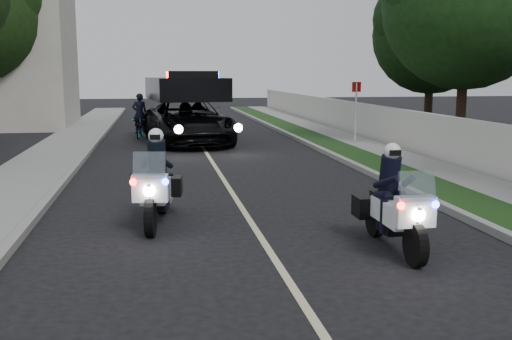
{
  "coord_description": "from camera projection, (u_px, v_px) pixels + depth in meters",
  "views": [
    {
      "loc": [
        -1.73,
        -6.33,
        2.82
      ],
      "look_at": [
        0.11,
        4.55,
        1.0
      ],
      "focal_mm": 41.67,
      "sensor_mm": 36.0,
      "label": 1
    }
  ],
  "objects": [
    {
      "name": "bicycle",
      "position": [
        140.0,
        138.0,
        25.82
      ],
      "size": [
        0.75,
        1.67,
        0.84
      ],
      "primitive_type": "imported",
      "rotation": [
        0.0,
        0.0,
        -0.12
      ],
      "color": "black",
      "rests_on": "ground"
    },
    {
      "name": "cyclist",
      "position": [
        140.0,
        138.0,
        25.82
      ],
      "size": [
        0.65,
        0.45,
        1.73
      ],
      "primitive_type": "imported",
      "rotation": [
        0.0,
        0.0,
        3.2
      ],
      "color": "black",
      "rests_on": "ground"
    },
    {
      "name": "sign_post",
      "position": [
        355.0,
        145.0,
        23.43
      ],
      "size": [
        0.47,
        0.47,
        2.53
      ],
      "primitive_type": null,
      "rotation": [
        0.0,
        0.0,
        0.2
      ],
      "color": "#A9250C",
      "rests_on": "ground"
    },
    {
      "name": "curb_left",
      "position": [
        68.0,
        176.0,
        15.95
      ],
      "size": [
        0.2,
        60.0,
        0.15
      ],
      "primitive_type": "cube",
      "color": "gray",
      "rests_on": "ground"
    },
    {
      "name": "police_suv",
      "position": [
        188.0,
        143.0,
        23.85
      ],
      "size": [
        3.68,
        6.64,
        3.08
      ],
      "primitive_type": "imported",
      "rotation": [
        0.0,
        0.0,
        0.12
      ],
      "color": "black",
      "rests_on": "ground"
    },
    {
      "name": "tree_right_c",
      "position": [
        427.0,
        135.0,
        26.89
      ],
      "size": [
        6.79,
        6.79,
        8.62
      ],
      "primitive_type": null,
      "rotation": [
        0.0,
        0.0,
        -0.41
      ],
      "color": "black",
      "rests_on": "ground"
    },
    {
      "name": "property_wall",
      "position": [
        457.0,
        143.0,
        17.67
      ],
      "size": [
        0.22,
        60.0,
        1.5
      ],
      "primitive_type": "cube",
      "color": "beige",
      "rests_on": "ground"
    },
    {
      "name": "curb_right",
      "position": [
        360.0,
        168.0,
        17.29
      ],
      "size": [
        0.2,
        60.0,
        0.15
      ],
      "primitive_type": "cube",
      "color": "gray",
      "rests_on": "ground"
    },
    {
      "name": "police_moto_left",
      "position": [
        157.0,
        224.0,
        11.19
      ],
      "size": [
        0.99,
        2.19,
        1.8
      ],
      "primitive_type": null,
      "rotation": [
        0.0,
        0.0,
        -0.12
      ],
      "color": "white",
      "rests_on": "ground"
    },
    {
      "name": "grass_verge",
      "position": [
        383.0,
        167.0,
        17.41
      ],
      "size": [
        1.2,
        60.0,
        0.16
      ],
      "primitive_type": "cube",
      "color": "#193814",
      "rests_on": "ground"
    },
    {
      "name": "sidewalk_left",
      "position": [
        25.0,
        177.0,
        15.76
      ],
      "size": [
        2.0,
        60.0,
        0.16
      ],
      "primitive_type": "cube",
      "color": "gray",
      "rests_on": "ground"
    },
    {
      "name": "ground",
      "position": [
        312.0,
        318.0,
        6.9
      ],
      "size": [
        120.0,
        120.0,
        0.0
      ],
      "primitive_type": "plane",
      "color": "black",
      "rests_on": "ground"
    },
    {
      "name": "police_moto_right",
      "position": [
        392.0,
        249.0,
        9.56
      ],
      "size": [
        0.72,
        2.03,
        1.72
      ],
      "primitive_type": null,
      "rotation": [
        0.0,
        0.0,
        -0.01
      ],
      "color": "white",
      "rests_on": "ground"
    },
    {
      "name": "tree_right_d",
      "position": [
        459.0,
        149.0,
        22.17
      ],
      "size": [
        6.45,
        6.45,
        10.09
      ],
      "primitive_type": null,
      "rotation": [
        0.0,
        0.0,
        0.07
      ],
      "color": "#193C14",
      "rests_on": "ground"
    },
    {
      "name": "sidewalk_right",
      "position": [
        424.0,
        166.0,
        17.62
      ],
      "size": [
        1.4,
        60.0,
        0.16
      ],
      "primitive_type": "cube",
      "color": "gray",
      "rests_on": "ground"
    },
    {
      "name": "lane_marking",
      "position": [
        220.0,
        174.0,
        16.63
      ],
      "size": [
        0.12,
        50.0,
        0.01
      ],
      "primitive_type": "cube",
      "color": "#BFB78C",
      "rests_on": "ground"
    }
  ]
}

